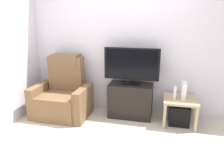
# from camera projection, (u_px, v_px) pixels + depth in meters

# --- Properties ---
(ground_plane) EXTENTS (6.40, 6.40, 0.00)m
(ground_plane) POSITION_uv_depth(u_px,v_px,m) (117.00, 141.00, 3.11)
(ground_plane) COLOR beige
(wall_back) EXTENTS (6.40, 0.06, 2.60)m
(wall_back) POSITION_uv_depth(u_px,v_px,m) (131.00, 42.00, 3.77)
(wall_back) COLOR silver
(wall_back) RESTS_ON ground
(tv_stand) EXTENTS (0.76, 0.40, 0.61)m
(tv_stand) POSITION_uv_depth(u_px,v_px,m) (130.00, 100.00, 3.81)
(tv_stand) COLOR black
(tv_stand) RESTS_ON ground
(television) EXTENTS (0.95, 0.20, 0.63)m
(television) POSITION_uv_depth(u_px,v_px,m) (132.00, 65.00, 3.64)
(television) COLOR black
(television) RESTS_ON tv_stand
(recliner_armchair) EXTENTS (0.98, 0.78, 1.08)m
(recliner_armchair) POSITION_uv_depth(u_px,v_px,m) (63.00, 95.00, 3.87)
(recliner_armchair) COLOR brown
(recliner_armchair) RESTS_ON ground
(side_table) EXTENTS (0.54, 0.54, 0.45)m
(side_table) POSITION_uv_depth(u_px,v_px,m) (180.00, 102.00, 3.52)
(side_table) COLOR tan
(side_table) RESTS_ON ground
(subwoofer_box) EXTENTS (0.33, 0.33, 0.33)m
(subwoofer_box) POSITION_uv_depth(u_px,v_px,m) (179.00, 114.00, 3.58)
(subwoofer_box) COLOR black
(subwoofer_box) RESTS_ON ground
(book_upright) EXTENTS (0.04, 0.11, 0.20)m
(book_upright) POSITION_uv_depth(u_px,v_px,m) (175.00, 93.00, 3.47)
(book_upright) COLOR white
(book_upright) RESTS_ON side_table
(game_console) EXTENTS (0.07, 0.20, 0.28)m
(game_console) POSITION_uv_depth(u_px,v_px,m) (184.00, 91.00, 3.46)
(game_console) COLOR white
(game_console) RESTS_ON side_table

